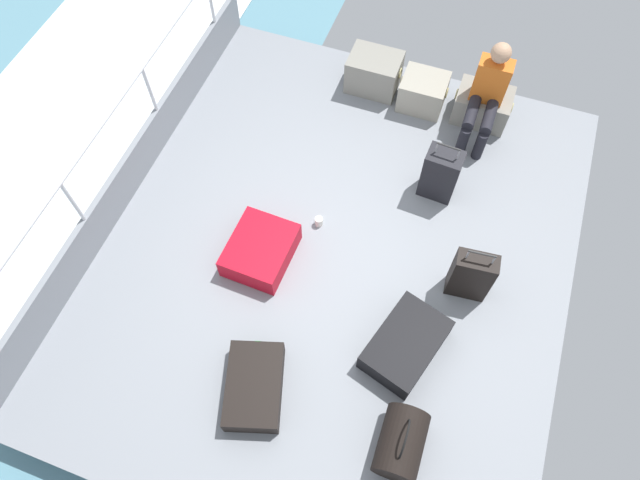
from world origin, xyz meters
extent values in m
cube|color=gray|center=(0.00, 0.00, -0.03)|extent=(4.40, 5.20, 0.06)
cube|color=gray|center=(-2.17, 0.00, 0.23)|extent=(0.06, 5.20, 0.45)
cylinder|color=silver|center=(-2.17, -0.69, 0.50)|extent=(0.04, 0.04, 1.00)
cylinder|color=silver|center=(-2.17, 0.69, 0.50)|extent=(0.04, 0.04, 1.00)
cylinder|color=silver|center=(-2.17, 2.08, 0.50)|extent=(0.04, 0.04, 1.00)
cylinder|color=silver|center=(-2.17, 0.00, 1.00)|extent=(0.04, 4.16, 0.04)
cube|color=white|center=(-3.60, 0.00, -0.34)|extent=(2.40, 7.28, 0.01)
cube|color=gray|center=(-0.30, 2.18, 0.21)|extent=(0.57, 0.43, 0.42)
torus|color=tan|center=(-0.59, 2.18, 0.29)|extent=(0.02, 0.12, 0.12)
torus|color=tan|center=(-0.01, 2.18, 0.29)|extent=(0.02, 0.12, 0.12)
cube|color=#9E9989|center=(0.29, 2.10, 0.18)|extent=(0.48, 0.43, 0.37)
torus|color=tan|center=(0.04, 2.10, 0.26)|extent=(0.02, 0.12, 0.12)
torus|color=tan|center=(0.54, 2.10, 0.26)|extent=(0.02, 0.12, 0.12)
cube|color=gray|center=(0.94, 2.14, 0.18)|extent=(0.58, 0.43, 0.35)
torus|color=tan|center=(0.64, 2.14, 0.25)|extent=(0.02, 0.12, 0.12)
torus|color=tan|center=(1.24, 2.14, 0.25)|extent=(0.02, 0.12, 0.12)
cube|color=orange|center=(0.94, 2.09, 0.59)|extent=(0.34, 0.20, 0.48)
sphere|color=tan|center=(0.94, 2.09, 0.95)|extent=(0.20, 0.20, 0.20)
cylinder|color=black|center=(1.03, 1.79, 0.39)|extent=(0.12, 0.40, 0.12)
cylinder|color=black|center=(1.03, 1.59, 0.18)|extent=(0.11, 0.11, 0.35)
cylinder|color=black|center=(0.85, 1.79, 0.39)|extent=(0.12, 0.40, 0.12)
cylinder|color=black|center=(0.85, 1.59, 0.18)|extent=(0.11, 0.11, 0.35)
cube|color=black|center=(0.89, -0.73, 0.12)|extent=(0.70, 0.87, 0.24)
cube|color=green|center=(1.00, -0.36, 0.14)|extent=(0.05, 0.02, 0.08)
cube|color=black|center=(-0.20, -1.50, 0.10)|extent=(0.65, 0.82, 0.21)
cube|color=green|center=(-0.31, -1.15, 0.15)|extent=(0.05, 0.02, 0.08)
cube|color=black|center=(1.26, 0.02, 0.29)|extent=(0.38, 0.22, 0.58)
cylinder|color=#A5A8AD|center=(1.15, 0.01, 0.64)|extent=(0.02, 0.02, 0.11)
cylinder|color=#A5A8AD|center=(1.36, 0.03, 0.64)|extent=(0.02, 0.02, 0.11)
cylinder|color=#2D2D2D|center=(1.26, 0.02, 0.70)|extent=(0.24, 0.04, 0.02)
cube|color=green|center=(1.25, 0.12, 0.42)|extent=(0.05, 0.01, 0.08)
cube|color=black|center=(0.74, 1.00, 0.29)|extent=(0.36, 0.26, 0.59)
cylinder|color=#A5A8AD|center=(0.63, 1.01, 0.65)|extent=(0.02, 0.02, 0.13)
cylinder|color=#A5A8AD|center=(0.84, 1.00, 0.65)|extent=(0.02, 0.02, 0.13)
cylinder|color=#2D2D2D|center=(0.74, 1.00, 0.72)|extent=(0.23, 0.03, 0.02)
cube|color=green|center=(0.74, 1.13, 0.47)|extent=(0.05, 0.01, 0.08)
cube|color=#B70C1E|center=(-0.64, -0.30, 0.12)|extent=(0.58, 0.69, 0.25)
cube|color=silver|center=(-0.63, 0.04, 0.18)|extent=(0.05, 0.01, 0.08)
cylinder|color=black|center=(1.07, -1.53, 0.18)|extent=(0.36, 0.53, 0.35)
torus|color=black|center=(1.07, -1.53, 0.36)|extent=(0.02, 0.30, 0.30)
cylinder|color=white|center=(-0.25, 0.23, 0.05)|extent=(0.08, 0.08, 0.10)
camera|label=1|loc=(0.75, -2.50, 4.83)|focal=31.99mm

